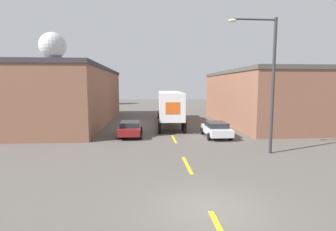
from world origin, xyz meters
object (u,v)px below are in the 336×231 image
Objects in this scene: parked_car_left_far at (130,128)px; street_lamp at (268,76)px; parked_car_right_mid at (216,129)px; semi_truck at (169,104)px; water_tower at (53,47)px.

street_lamp reaches higher than parked_car_left_far.
parked_car_left_far is at bearing 172.65° from parked_car_right_mid.
street_lamp is (9.42, -6.76, 4.43)m from parked_car_left_far.
semi_truck is 1.65× the size of street_lamp.
water_tower is at bearing 122.66° from street_lamp.
parked_car_left_far is (-4.14, -7.51, -1.63)m from semi_truck.
semi_truck is 15.47m from street_lamp.
street_lamp is at bearing -57.34° from water_tower.
water_tower reaches higher than semi_truck.
street_lamp is (5.27, -14.27, 2.80)m from semi_truck.
parked_car_left_far and parked_car_right_mid have the same top height.
parked_car_left_far is 44.63m from water_tower.
semi_truck is 0.89× the size of water_tower.
street_lamp is at bearing -67.48° from semi_truck.
water_tower is 54.00m from street_lamp.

